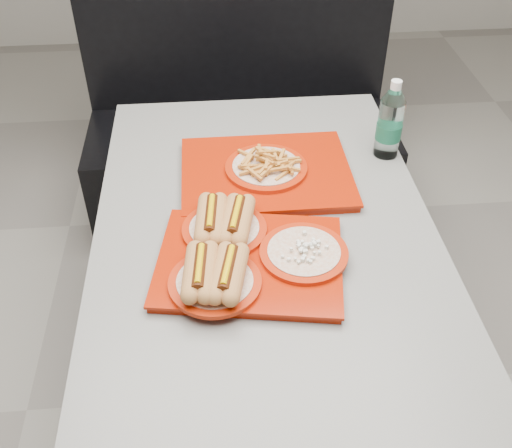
{
  "coord_description": "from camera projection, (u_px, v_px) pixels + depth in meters",
  "views": [
    {
      "loc": [
        -0.13,
        -1.19,
        1.78
      ],
      "look_at": [
        -0.03,
        -0.08,
        0.83
      ],
      "focal_mm": 42.0,
      "sensor_mm": 36.0,
      "label": 1
    }
  ],
  "objects": [
    {
      "name": "tray_near",
      "position": [
        242.0,
        254.0,
        1.45
      ],
      "size": [
        0.5,
        0.42,
        0.1
      ],
      "rotation": [
        0.0,
        0.0,
        -0.16
      ],
      "color": "#971904",
      "rests_on": "diner_table"
    },
    {
      "name": "water_bottle",
      "position": [
        390.0,
        124.0,
        1.78
      ],
      "size": [
        0.08,
        0.08,
        0.25
      ],
      "rotation": [
        0.0,
        0.0,
        -0.43
      ],
      "color": "silver",
      "rests_on": "diner_table"
    },
    {
      "name": "diner_table",
      "position": [
        265.0,
        272.0,
        1.69
      ],
      "size": [
        0.92,
        1.42,
        0.75
      ],
      "color": "black",
      "rests_on": "ground"
    },
    {
      "name": "booth_bench",
      "position": [
        240.0,
        127.0,
        2.64
      ],
      "size": [
        1.3,
        0.57,
        1.35
      ],
      "color": "black",
      "rests_on": "ground"
    },
    {
      "name": "tray_far",
      "position": [
        266.0,
        170.0,
        1.73
      ],
      "size": [
        0.49,
        0.38,
        0.1
      ],
      "rotation": [
        0.0,
        0.0,
        0.0
      ],
      "color": "#971904",
      "rests_on": "diner_table"
    },
    {
      "name": "ground",
      "position": [
        263.0,
        393.0,
        2.06
      ],
      "size": [
        6.0,
        6.0,
        0.0
      ],
      "primitive_type": "plane",
      "color": "gray",
      "rests_on": "ground"
    }
  ]
}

